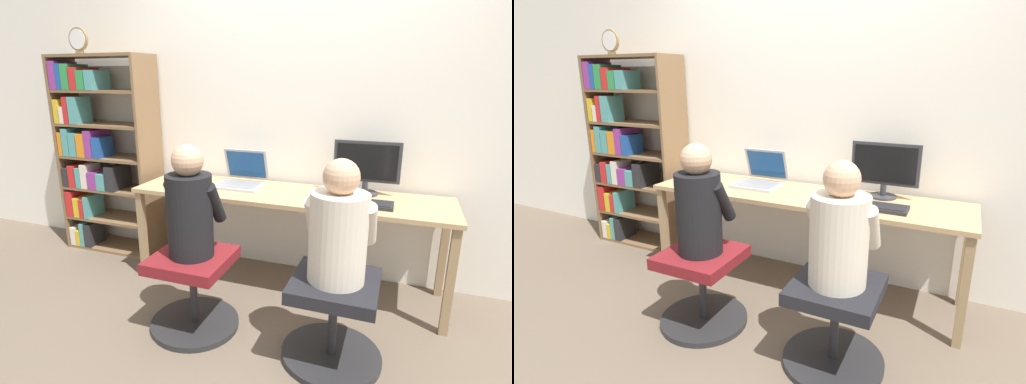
% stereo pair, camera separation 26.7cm
% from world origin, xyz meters
% --- Properties ---
extents(ground_plane, '(14.00, 14.00, 0.00)m').
position_xyz_m(ground_plane, '(0.00, 0.00, 0.00)').
color(ground_plane, brown).
extents(wall_back, '(10.00, 0.05, 2.60)m').
position_xyz_m(wall_back, '(0.00, 0.64, 1.30)').
color(wall_back, white).
rests_on(wall_back, ground_plane).
extents(desk, '(2.23, 0.57, 0.72)m').
position_xyz_m(desk, '(0.00, 0.29, 0.65)').
color(desk, tan).
rests_on(desk, ground_plane).
extents(desktop_monitor, '(0.45, 0.18, 0.37)m').
position_xyz_m(desktop_monitor, '(0.51, 0.45, 0.92)').
color(desktop_monitor, '#333338').
rests_on(desktop_monitor, desk).
extents(laptop, '(0.34, 0.34, 0.26)m').
position_xyz_m(laptop, '(-0.39, 0.37, 0.78)').
color(laptop, '#B7B7BC').
rests_on(laptop, desk).
extents(keyboard, '(0.44, 0.17, 0.03)m').
position_xyz_m(keyboard, '(0.50, 0.19, 0.74)').
color(keyboard, '#232326').
rests_on(keyboard, desk).
extents(computer_mouse_by_keyboard, '(0.07, 0.11, 0.03)m').
position_xyz_m(computer_mouse_by_keyboard, '(0.20, 0.18, 0.74)').
color(computer_mouse_by_keyboard, black).
rests_on(computer_mouse_by_keyboard, desk).
extents(office_chair_left, '(0.55, 0.55, 0.49)m').
position_xyz_m(office_chair_left, '(0.47, -0.42, 0.26)').
color(office_chair_left, '#262628').
rests_on(office_chair_left, ground_plane).
extents(office_chair_right, '(0.55, 0.55, 0.49)m').
position_xyz_m(office_chair_right, '(-0.39, -0.41, 0.26)').
color(office_chair_right, '#262628').
rests_on(office_chair_right, ground_plane).
extents(person_at_monitor, '(0.37, 0.32, 0.65)m').
position_xyz_m(person_at_monitor, '(0.47, -0.41, 0.77)').
color(person_at_monitor, beige).
rests_on(person_at_monitor, office_chair_left).
extents(person_at_laptop, '(0.33, 0.31, 0.67)m').
position_xyz_m(person_at_laptop, '(-0.39, -0.40, 0.78)').
color(person_at_laptop, black).
rests_on(person_at_laptop, office_chair_right).
extents(bookshelf, '(0.87, 0.33, 1.69)m').
position_xyz_m(bookshelf, '(-1.77, 0.41, 0.87)').
color(bookshelf, brown).
rests_on(bookshelf, ground_plane).
extents(desk_clock, '(0.18, 0.03, 0.20)m').
position_xyz_m(desk_clock, '(-1.74, 0.32, 1.80)').
color(desk_clock, olive).
rests_on(desk_clock, bookshelf).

